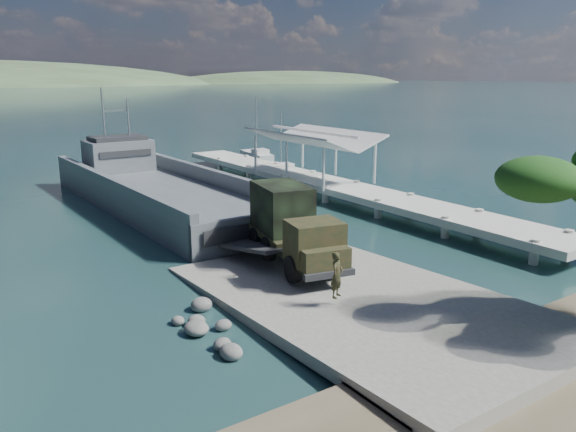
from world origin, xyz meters
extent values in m
plane|color=#1B4241|center=(0.00, 0.00, 0.00)|extent=(1400.00, 1400.00, 0.00)
cube|color=slate|center=(0.00, -1.00, 0.25)|extent=(10.00, 18.00, 0.50)
cube|color=beige|center=(13.00, 18.00, 1.00)|extent=(4.00, 44.00, 0.50)
cube|color=#4F565D|center=(0.16, 21.90, 0.41)|extent=(8.75, 27.19, 2.25)
cube|color=#4F565D|center=(-3.62, 21.81, 2.07)|extent=(1.19, 27.01, 1.17)
cube|color=#4F565D|center=(3.94, 22.00, 2.07)|extent=(1.19, 27.01, 1.17)
cube|color=#4F565D|center=(0.48, 8.50, 0.90)|extent=(8.11, 0.56, 2.34)
cube|color=#4F565D|center=(-0.06, 30.90, 2.88)|extent=(5.49, 3.73, 2.70)
cube|color=#26282A|center=(-0.06, 30.90, 4.41)|extent=(4.57, 2.99, 0.36)
cylinder|color=#96999B|center=(-1.14, 30.88, 6.48)|extent=(0.14, 0.14, 4.50)
cylinder|color=#96999B|center=(1.02, 30.93, 6.03)|extent=(0.14, 0.14, 3.60)
cylinder|color=black|center=(-1.40, 1.93, 1.13)|extent=(0.69, 1.32, 1.26)
cylinder|color=black|center=(0.78, 1.45, 1.13)|extent=(0.69, 1.32, 1.26)
cylinder|color=black|center=(-0.70, 5.14, 1.13)|extent=(0.69, 1.32, 1.26)
cylinder|color=black|center=(1.47, 4.67, 1.13)|extent=(0.69, 1.32, 1.26)
cylinder|color=black|center=(-0.29, 7.03, 1.13)|extent=(0.69, 1.32, 1.26)
cylinder|color=black|center=(1.88, 6.56, 1.13)|extent=(0.69, 1.32, 1.26)
cube|color=black|center=(0.26, 4.34, 1.27)|extent=(3.64, 7.64, 0.24)
cube|color=black|center=(-0.29, 1.78, 2.29)|extent=(2.77, 2.40, 1.94)
cube|color=black|center=(-0.54, 0.65, 1.81)|extent=(2.36, 1.32, 0.97)
cube|color=black|center=(0.55, 5.66, 1.61)|extent=(3.31, 4.86, 0.34)
cube|color=black|center=(0.59, 5.85, 3.02)|extent=(3.05, 4.09, 2.42)
cube|color=#26282A|center=(-0.64, 0.18, 1.23)|extent=(2.42, 0.75, 0.29)
imported|color=black|center=(-1.47, -1.34, 1.46)|extent=(0.84, 0.74, 1.92)
cube|color=silver|center=(16.29, 29.73, 0.23)|extent=(1.93, 5.19, 0.83)
cube|color=silver|center=(16.21, 28.81, 0.78)|extent=(1.42, 1.59, 0.55)
cylinder|color=#96999B|center=(16.29, 29.73, 3.23)|extent=(0.09, 0.09, 5.54)
cube|color=silver|center=(19.04, 39.25, 0.28)|extent=(2.68, 6.42, 1.02)
cube|color=silver|center=(18.88, 38.13, 0.96)|extent=(1.83, 2.02, 0.68)
cylinder|color=#96999B|center=(19.04, 39.25, 3.96)|extent=(0.11, 0.11, 6.79)
ellipsoid|color=#193D10|center=(3.73, -6.49, 6.06)|extent=(3.03, 3.03, 1.73)
camera|label=1|loc=(-15.22, -18.10, 9.78)|focal=35.00mm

